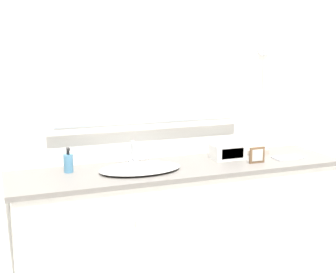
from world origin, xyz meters
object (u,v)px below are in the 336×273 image
Objects in this scene: sink_basin at (140,168)px; appliance_box at (228,151)px; picture_frame at (257,155)px; soap_bottle at (68,163)px.

sink_basin is 0.66m from appliance_box.
appliance_box is 2.06× the size of picture_frame.
soap_bottle is 0.69× the size of appliance_box.
soap_bottle is at bearing 163.20° from sink_basin.
picture_frame is (0.78, -0.09, 0.03)m from sink_basin.
picture_frame is (0.12, -0.17, 0.00)m from appliance_box.
appliance_box is at bearing 6.99° from sink_basin.
soap_bottle is 1.42× the size of picture_frame.
soap_bottle reaches higher than picture_frame.
sink_basin is at bearing -16.80° from soap_bottle.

